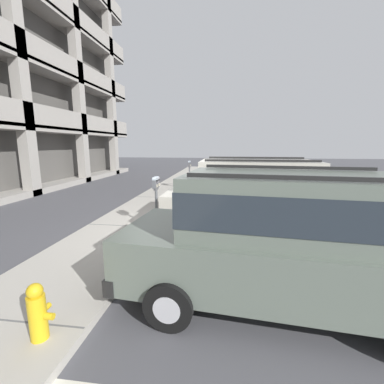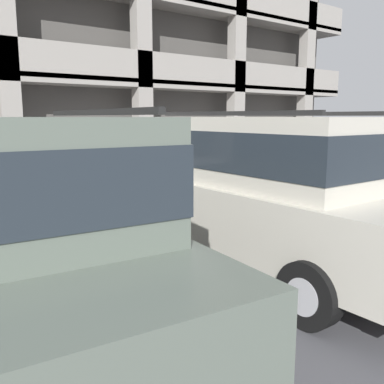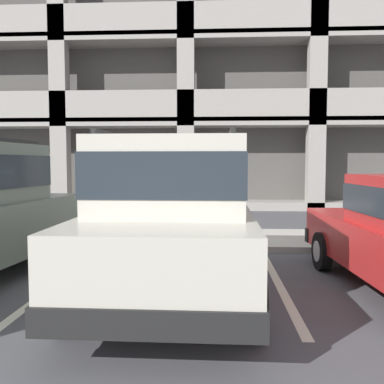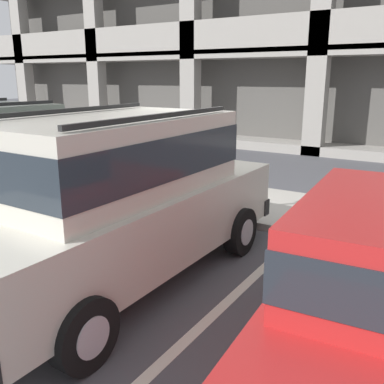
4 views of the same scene
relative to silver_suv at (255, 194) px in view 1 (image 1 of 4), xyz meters
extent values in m
cube|color=#4C4C51|center=(-0.16, 2.27, -1.14)|extent=(80.00, 80.00, 0.10)
cube|color=#ADA89E|center=(-0.16, 3.57, -1.03)|extent=(40.00, 2.20, 0.12)
cube|color=#606060|center=(-4.16, 3.57, -0.97)|extent=(0.03, 2.16, 0.00)
cube|color=#606060|center=(-0.16, 3.57, -0.97)|extent=(0.03, 2.16, 0.00)
cube|color=#606060|center=(3.84, 3.57, -0.97)|extent=(0.03, 2.16, 0.00)
cube|color=#606060|center=(7.84, 3.57, -0.97)|extent=(0.03, 2.16, 0.00)
cube|color=silver|center=(-1.71, 0.87, -1.08)|extent=(0.12, 4.80, 0.01)
cube|color=silver|center=(1.39, 0.87, -1.08)|extent=(0.12, 4.80, 0.01)
cube|color=silver|center=(4.49, 0.87, -1.08)|extent=(0.12, 4.80, 0.01)
cube|color=silver|center=(7.59, 0.87, -1.08)|extent=(0.12, 4.80, 0.01)
cube|color=beige|center=(0.00, 0.02, -0.36)|extent=(1.88, 4.72, 0.80)
cube|color=beige|center=(0.00, -0.03, 0.46)|extent=(1.65, 2.93, 0.84)
cube|color=#232B33|center=(0.00, -0.03, 0.48)|extent=(1.67, 2.95, 0.46)
cube|color=black|center=(0.02, 2.33, -0.64)|extent=(1.88, 0.18, 0.24)
cube|color=black|center=(-0.02, -2.29, -0.64)|extent=(1.88, 0.18, 0.24)
cube|color=silver|center=(0.59, 2.38, -0.28)|extent=(0.24, 0.03, 0.14)
cube|color=silver|center=(-0.55, 2.39, -0.28)|extent=(0.24, 0.03, 0.14)
cylinder|color=black|center=(0.92, 1.47, -0.76)|extent=(0.21, 0.66, 0.66)
cylinder|color=#B2B2B7|center=(0.92, 1.47, -0.76)|extent=(0.22, 0.37, 0.36)
cylinder|color=black|center=(-0.89, 1.49, -0.76)|extent=(0.21, 0.66, 0.66)
cylinder|color=#B2B2B7|center=(-0.89, 1.49, -0.76)|extent=(0.22, 0.37, 0.36)
cylinder|color=black|center=(0.89, -1.44, -0.76)|extent=(0.21, 0.66, 0.66)
cylinder|color=#B2B2B7|center=(0.89, -1.44, -0.76)|extent=(0.22, 0.37, 0.36)
cylinder|color=black|center=(-0.92, -1.43, -0.76)|extent=(0.21, 0.66, 0.66)
cylinder|color=#B2B2B7|center=(-0.92, -1.43, -0.76)|extent=(0.22, 0.37, 0.36)
cube|color=black|center=(0.69, -0.03, 0.92)|extent=(0.07, 2.62, 0.05)
cube|color=black|center=(-0.69, -0.02, 0.92)|extent=(0.07, 2.62, 0.05)
cube|color=#5B665B|center=(-3.12, -0.06, -0.36)|extent=(2.30, 4.86, 0.80)
cube|color=#5B665B|center=(-3.13, -0.11, 0.46)|extent=(1.90, 3.06, 0.84)
cube|color=#232B33|center=(-3.13, -0.11, 0.48)|extent=(1.93, 3.09, 0.46)
cube|color=black|center=(-2.89, 2.24, -0.64)|extent=(1.88, 0.35, 0.24)
cube|color=silver|center=(-2.32, 2.23, -0.28)|extent=(0.24, 0.05, 0.14)
cube|color=silver|center=(-3.46, 2.34, -0.28)|extent=(0.24, 0.05, 0.14)
cylinder|color=black|center=(-2.08, 1.30, -0.76)|extent=(0.26, 0.68, 0.66)
cylinder|color=#B2B2B7|center=(-2.08, 1.30, -0.76)|extent=(0.25, 0.38, 0.36)
cylinder|color=black|center=(-3.87, 1.48, -0.76)|extent=(0.26, 0.68, 0.66)
cylinder|color=#B2B2B7|center=(-3.87, 1.48, -0.76)|extent=(0.25, 0.38, 0.36)
cylinder|color=black|center=(-2.37, -1.60, -0.76)|extent=(0.26, 0.68, 0.66)
cylinder|color=#B2B2B7|center=(-2.37, -1.60, -0.76)|extent=(0.25, 0.38, 0.36)
cube|color=black|center=(-2.44, -0.18, 0.92)|extent=(0.31, 2.61, 0.05)
cube|color=black|center=(-3.81, -0.04, 0.92)|extent=(0.31, 2.61, 0.05)
cube|color=red|center=(3.10, -0.06, -0.49)|extent=(1.97, 4.50, 0.60)
cube|color=red|center=(3.12, -0.36, 0.13)|extent=(1.62, 2.07, 0.64)
cube|color=#232B33|center=(3.12, -0.36, 0.15)|extent=(1.64, 2.10, 0.35)
cube|color=black|center=(2.97, 2.10, -0.67)|extent=(1.74, 0.27, 0.24)
cube|color=black|center=(3.24, -2.21, -0.67)|extent=(1.74, 0.27, 0.24)
cube|color=silver|center=(3.49, 2.18, -0.43)|extent=(0.24, 0.05, 0.14)
cube|color=silver|center=(2.44, 2.12, -0.43)|extent=(0.24, 0.05, 0.14)
cylinder|color=black|center=(3.85, 1.36, -0.79)|extent=(0.20, 0.61, 0.60)
cylinder|color=#B2B2B7|center=(3.85, 1.36, -0.79)|extent=(0.20, 0.34, 0.33)
cylinder|color=black|center=(2.18, 1.25, -0.79)|extent=(0.20, 0.61, 0.60)
cylinder|color=#B2B2B7|center=(2.18, 1.25, -0.79)|extent=(0.20, 0.34, 0.33)
cylinder|color=black|center=(4.02, -1.37, -0.79)|extent=(0.20, 0.61, 0.60)
cylinder|color=#B2B2B7|center=(4.02, -1.37, -0.79)|extent=(0.20, 0.34, 0.33)
cylinder|color=black|center=(2.36, -1.47, -0.79)|extent=(0.20, 0.61, 0.60)
cylinder|color=#B2B2B7|center=(2.36, -1.47, -0.79)|extent=(0.20, 0.34, 0.33)
cube|color=silver|center=(5.95, -0.09, -0.49)|extent=(1.83, 4.45, 0.60)
cube|color=silver|center=(5.94, -0.39, 0.13)|extent=(1.56, 2.02, 0.64)
cube|color=#232B33|center=(5.94, -0.39, 0.15)|extent=(1.58, 2.05, 0.35)
cube|color=black|center=(6.02, 2.07, -0.67)|extent=(1.74, 0.21, 0.24)
cube|color=black|center=(5.89, -2.25, -0.67)|extent=(1.74, 0.21, 0.24)
cube|color=silver|center=(6.55, 2.10, -0.43)|extent=(0.24, 0.04, 0.14)
cube|color=silver|center=(5.49, 2.14, -0.43)|extent=(0.24, 0.04, 0.14)
cylinder|color=black|center=(6.83, 1.25, -0.79)|extent=(0.18, 0.60, 0.60)
cylinder|color=#B2B2B7|center=(6.83, 1.25, -0.79)|extent=(0.19, 0.34, 0.33)
cylinder|color=black|center=(5.16, 1.30, -0.79)|extent=(0.18, 0.60, 0.60)
cylinder|color=#B2B2B7|center=(5.16, 1.30, -0.79)|extent=(0.19, 0.34, 0.33)
cylinder|color=black|center=(6.74, -1.48, -0.79)|extent=(0.18, 0.60, 0.60)
cylinder|color=#B2B2B7|center=(6.74, -1.48, -0.79)|extent=(0.19, 0.34, 0.33)
cylinder|color=black|center=(5.08, -1.43, -0.79)|extent=(0.18, 0.60, 0.60)
cylinder|color=#B2B2B7|center=(5.08, -1.43, -0.79)|extent=(0.19, 0.34, 0.33)
cylinder|color=#595B60|center=(-0.24, 2.62, -0.44)|extent=(0.07, 0.07, 1.06)
cube|color=#595B60|center=(-0.24, 2.62, 0.13)|extent=(0.28, 0.06, 0.06)
cube|color=#515459|center=(-0.34, 2.62, 0.27)|extent=(0.15, 0.11, 0.22)
cylinder|color=#8C99A3|center=(-0.34, 2.62, 0.38)|extent=(0.15, 0.11, 0.15)
cube|color=#B7B293|center=(-0.34, 2.56, 0.23)|extent=(0.08, 0.01, 0.08)
cube|color=#515459|center=(-0.14, 2.62, 0.27)|extent=(0.15, 0.11, 0.22)
cylinder|color=#8C99A3|center=(-0.14, 2.62, 0.38)|extent=(0.15, 0.11, 0.15)
cube|color=#B7B293|center=(-0.14, 2.56, 0.23)|extent=(0.08, 0.01, 0.08)
cylinder|color=#595B60|center=(5.96, 2.60, -0.42)|extent=(0.07, 0.07, 1.10)
cube|color=#595B60|center=(5.96, 2.60, 0.17)|extent=(0.28, 0.06, 0.06)
cube|color=#515459|center=(5.86, 2.60, 0.31)|extent=(0.15, 0.11, 0.22)
cylinder|color=#8C99A3|center=(5.86, 2.60, 0.42)|extent=(0.15, 0.11, 0.15)
cube|color=#B7B293|center=(5.86, 2.54, 0.27)|extent=(0.08, 0.01, 0.08)
cube|color=#515459|center=(6.06, 2.60, 0.31)|extent=(0.15, 0.11, 0.22)
cylinder|color=#8C99A3|center=(6.06, 2.60, 0.42)|extent=(0.15, 0.11, 0.15)
cube|color=#B7B293|center=(6.06, 2.54, 0.27)|extent=(0.08, 0.01, 0.08)
cube|color=gray|center=(8.58, 9.79, 7.91)|extent=(0.60, 0.50, 18.00)
cube|color=gray|center=(13.15, 9.79, 7.91)|extent=(0.60, 0.50, 18.00)
cylinder|color=gold|center=(-4.38, 2.92, -0.69)|extent=(0.20, 0.20, 0.55)
sphere|color=gold|center=(-4.38, 2.92, -0.36)|extent=(0.18, 0.18, 0.18)
cylinder|color=gold|center=(-4.38, 2.77, -0.67)|extent=(0.08, 0.10, 0.08)
cylinder|color=gold|center=(-4.23, 2.92, -0.67)|extent=(0.10, 0.07, 0.07)
camera|label=1|loc=(-6.79, 0.79, 1.29)|focal=24.00mm
camera|label=2|loc=(-4.07, -3.77, 0.88)|focal=40.00mm
camera|label=3|loc=(0.51, -5.51, 0.61)|focal=40.00mm
camera|label=4|loc=(3.30, -3.62, 1.31)|focal=40.00mm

